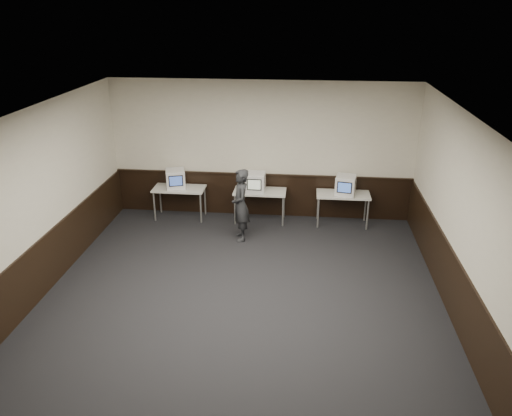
{
  "coord_description": "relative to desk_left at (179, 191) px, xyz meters",
  "views": [
    {
      "loc": [
        1.0,
        -7.1,
        4.79
      ],
      "look_at": [
        0.11,
        1.6,
        1.15
      ],
      "focal_mm": 35.0,
      "sensor_mm": 36.0,
      "label": 1
    }
  ],
  "objects": [
    {
      "name": "floor",
      "position": [
        1.9,
        -3.6,
        -0.68
      ],
      "size": [
        8.0,
        8.0,
        0.0
      ],
      "primitive_type": "plane",
      "color": "black",
      "rests_on": "ground"
    },
    {
      "name": "ceiling",
      "position": [
        1.9,
        -3.6,
        2.52
      ],
      "size": [
        8.0,
        8.0,
        0.0
      ],
      "primitive_type": "plane",
      "rotation": [
        3.14,
        0.0,
        0.0
      ],
      "color": "white",
      "rests_on": "back_wall"
    },
    {
      "name": "back_wall",
      "position": [
        1.9,
        0.4,
        0.92
      ],
      "size": [
        7.0,
        0.0,
        7.0
      ],
      "primitive_type": "plane",
      "rotation": [
        1.57,
        0.0,
        0.0
      ],
      "color": "beige",
      "rests_on": "ground"
    },
    {
      "name": "front_wall",
      "position": [
        1.9,
        -7.6,
        0.92
      ],
      "size": [
        7.0,
        0.0,
        7.0
      ],
      "primitive_type": "plane",
      "rotation": [
        -1.57,
        0.0,
        0.0
      ],
      "color": "beige",
      "rests_on": "ground"
    },
    {
      "name": "left_wall",
      "position": [
        -1.6,
        -3.6,
        0.92
      ],
      "size": [
        0.0,
        8.0,
        8.0
      ],
      "primitive_type": "plane",
      "rotation": [
        1.57,
        0.0,
        1.57
      ],
      "color": "beige",
      "rests_on": "ground"
    },
    {
      "name": "right_wall",
      "position": [
        5.4,
        -3.6,
        0.92
      ],
      "size": [
        0.0,
        8.0,
        8.0
      ],
      "primitive_type": "plane",
      "rotation": [
        1.57,
        0.0,
        -1.57
      ],
      "color": "beige",
      "rests_on": "ground"
    },
    {
      "name": "wainscot_back",
      "position": [
        1.9,
        0.38,
        -0.18
      ],
      "size": [
        6.98,
        0.04,
        1.0
      ],
      "primitive_type": "cube",
      "color": "black",
      "rests_on": "back_wall"
    },
    {
      "name": "wainscot_left",
      "position": [
        -1.58,
        -3.6,
        -0.18
      ],
      "size": [
        0.04,
        7.98,
        1.0
      ],
      "primitive_type": "cube",
      "color": "black",
      "rests_on": "left_wall"
    },
    {
      "name": "wainscot_right",
      "position": [
        5.38,
        -3.6,
        -0.18
      ],
      "size": [
        0.04,
        7.98,
        1.0
      ],
      "primitive_type": "cube",
      "color": "black",
      "rests_on": "right_wall"
    },
    {
      "name": "wainscot_rail",
      "position": [
        1.9,
        0.36,
        0.34
      ],
      "size": [
        6.98,
        0.06,
        0.04
      ],
      "primitive_type": "cube",
      "color": "black",
      "rests_on": "wainscot_back"
    },
    {
      "name": "desk_left",
      "position": [
        0.0,
        0.0,
        0.0
      ],
      "size": [
        1.2,
        0.6,
        0.75
      ],
      "color": "silver",
      "rests_on": "ground"
    },
    {
      "name": "desk_center",
      "position": [
        1.9,
        0.0,
        0.0
      ],
      "size": [
        1.2,
        0.6,
        0.75
      ],
      "color": "silver",
      "rests_on": "ground"
    },
    {
      "name": "desk_right",
      "position": [
        3.8,
        0.0,
        0.0
      ],
      "size": [
        1.2,
        0.6,
        0.75
      ],
      "color": "silver",
      "rests_on": "ground"
    },
    {
      "name": "emac_left",
      "position": [
        -0.08,
        0.02,
        0.29
      ],
      "size": [
        0.54,
        0.56,
        0.43
      ],
      "rotation": [
        0.0,
        0.0,
        0.29
      ],
      "color": "white",
      "rests_on": "desk_left"
    },
    {
      "name": "emac_center",
      "position": [
        1.8,
        -0.04,
        0.29
      ],
      "size": [
        0.44,
        0.48,
        0.44
      ],
      "rotation": [
        0.0,
        0.0,
        -0.02
      ],
      "color": "white",
      "rests_on": "desk_center"
    },
    {
      "name": "emac_right",
      "position": [
        3.84,
        -0.02,
        0.29
      ],
      "size": [
        0.51,
        0.53,
        0.43
      ],
      "rotation": [
        0.0,
        0.0,
        -0.18
      ],
      "color": "white",
      "rests_on": "desk_right"
    },
    {
      "name": "person",
      "position": [
        1.59,
        -1.01,
        0.11
      ],
      "size": [
        0.51,
        0.65,
        1.58
      ],
      "primitive_type": "imported",
      "rotation": [
        0.0,
        0.0,
        -1.31
      ],
      "color": "#232528",
      "rests_on": "ground"
    }
  ]
}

